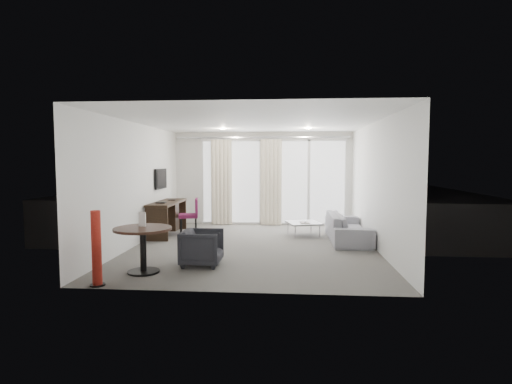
# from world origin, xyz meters

# --- Properties ---
(floor) EXTENTS (5.00, 6.00, 0.00)m
(floor) POSITION_xyz_m (0.00, 0.00, 0.00)
(floor) COLOR #5B5853
(floor) RESTS_ON ground
(ceiling) EXTENTS (5.00, 6.00, 0.00)m
(ceiling) POSITION_xyz_m (0.00, 0.00, 2.60)
(ceiling) COLOR white
(ceiling) RESTS_ON ground
(wall_left) EXTENTS (0.00, 6.00, 2.60)m
(wall_left) POSITION_xyz_m (-2.50, 0.00, 1.30)
(wall_left) COLOR silver
(wall_left) RESTS_ON ground
(wall_right) EXTENTS (0.00, 6.00, 2.60)m
(wall_right) POSITION_xyz_m (2.50, 0.00, 1.30)
(wall_right) COLOR silver
(wall_right) RESTS_ON ground
(wall_front) EXTENTS (5.00, 0.00, 2.60)m
(wall_front) POSITION_xyz_m (0.00, -3.00, 1.30)
(wall_front) COLOR silver
(wall_front) RESTS_ON ground
(window_panel) EXTENTS (4.00, 0.02, 2.38)m
(window_panel) POSITION_xyz_m (0.30, 2.98, 1.20)
(window_panel) COLOR white
(window_panel) RESTS_ON ground
(window_frame) EXTENTS (4.10, 0.06, 2.44)m
(window_frame) POSITION_xyz_m (0.30, 2.97, 1.20)
(window_frame) COLOR white
(window_frame) RESTS_ON ground
(curtain_left) EXTENTS (0.60, 0.20, 2.38)m
(curtain_left) POSITION_xyz_m (-1.15, 2.82, 1.20)
(curtain_left) COLOR beige
(curtain_left) RESTS_ON ground
(curtain_right) EXTENTS (0.60, 0.20, 2.38)m
(curtain_right) POSITION_xyz_m (0.25, 2.82, 1.20)
(curtain_right) COLOR beige
(curtain_right) RESTS_ON ground
(curtain_track) EXTENTS (4.80, 0.04, 0.04)m
(curtain_track) POSITION_xyz_m (0.00, 2.82, 2.45)
(curtain_track) COLOR #B2B2B7
(curtain_track) RESTS_ON ceiling
(downlight_a) EXTENTS (0.12, 0.12, 0.02)m
(downlight_a) POSITION_xyz_m (-0.90, 1.60, 2.59)
(downlight_a) COLOR #FFE0B2
(downlight_a) RESTS_ON ceiling
(downlight_b) EXTENTS (0.12, 0.12, 0.02)m
(downlight_b) POSITION_xyz_m (1.20, 1.60, 2.59)
(downlight_b) COLOR #FFE0B2
(downlight_b) RESTS_ON ceiling
(desk) EXTENTS (0.54, 1.72, 0.81)m
(desk) POSITION_xyz_m (-2.21, 1.14, 0.40)
(desk) COLOR black
(desk) RESTS_ON floor
(tv) EXTENTS (0.05, 0.80, 0.50)m
(tv) POSITION_xyz_m (-2.46, 1.45, 1.35)
(tv) COLOR black
(tv) RESTS_ON wall_left
(desk_chair) EXTENTS (0.56, 0.54, 0.88)m
(desk_chair) POSITION_xyz_m (-1.72, 1.28, 0.44)
(desk_chair) COLOR #731B49
(desk_chair) RESTS_ON floor
(round_table) EXTENTS (0.98, 0.98, 0.73)m
(round_table) POSITION_xyz_m (-1.60, -2.14, 0.37)
(round_table) COLOR black
(round_table) RESTS_ON floor
(menu_card) EXTENTS (0.13, 0.05, 0.23)m
(menu_card) POSITION_xyz_m (-1.65, -2.03, 0.72)
(menu_card) COLOR white
(menu_card) RESTS_ON round_table
(red_lamp) EXTENTS (0.26, 0.26, 1.09)m
(red_lamp) POSITION_xyz_m (-2.03, -2.85, 0.54)
(red_lamp) COLOR #AF271B
(red_lamp) RESTS_ON floor
(tub_armchair) EXTENTS (0.68, 0.67, 0.62)m
(tub_armchair) POSITION_xyz_m (-0.76, -1.62, 0.31)
(tub_armchair) COLOR black
(tub_armchair) RESTS_ON floor
(coffee_table) EXTENTS (0.90, 0.90, 0.33)m
(coffee_table) POSITION_xyz_m (1.09, 1.26, 0.16)
(coffee_table) COLOR gray
(coffee_table) RESTS_ON floor
(remote) EXTENTS (0.08, 0.18, 0.02)m
(remote) POSITION_xyz_m (1.13, 1.17, 0.36)
(remote) COLOR black
(remote) RESTS_ON coffee_table
(magazine) EXTENTS (0.24, 0.30, 0.02)m
(magazine) POSITION_xyz_m (1.13, 1.17, 0.36)
(magazine) COLOR gray
(magazine) RESTS_ON coffee_table
(sofa) EXTENTS (0.82, 2.09, 0.61)m
(sofa) POSITION_xyz_m (2.06, 0.74, 0.30)
(sofa) COLOR gray
(sofa) RESTS_ON floor
(terrace_slab) EXTENTS (5.60, 3.00, 0.12)m
(terrace_slab) POSITION_xyz_m (0.30, 4.50, -0.06)
(terrace_slab) COLOR #4D4D50
(terrace_slab) RESTS_ON ground
(rattan_chair_a) EXTENTS (0.78, 0.78, 0.87)m
(rattan_chair_a) POSITION_xyz_m (1.13, 4.85, 0.44)
(rattan_chair_a) COLOR #533422
(rattan_chair_a) RESTS_ON terrace_slab
(rattan_chair_b) EXTENTS (0.62, 0.62, 0.75)m
(rattan_chair_b) POSITION_xyz_m (1.53, 4.19, 0.38)
(rattan_chair_b) COLOR #533422
(rattan_chair_b) RESTS_ON terrace_slab
(rattan_table) EXTENTS (0.59, 0.59, 0.46)m
(rattan_table) POSITION_xyz_m (1.49, 4.02, 0.23)
(rattan_table) COLOR #533422
(rattan_table) RESTS_ON terrace_slab
(balustrade) EXTENTS (5.50, 0.06, 1.05)m
(balustrade) POSITION_xyz_m (0.30, 5.95, 0.50)
(balustrade) COLOR #B2B2B7
(balustrade) RESTS_ON terrace_slab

